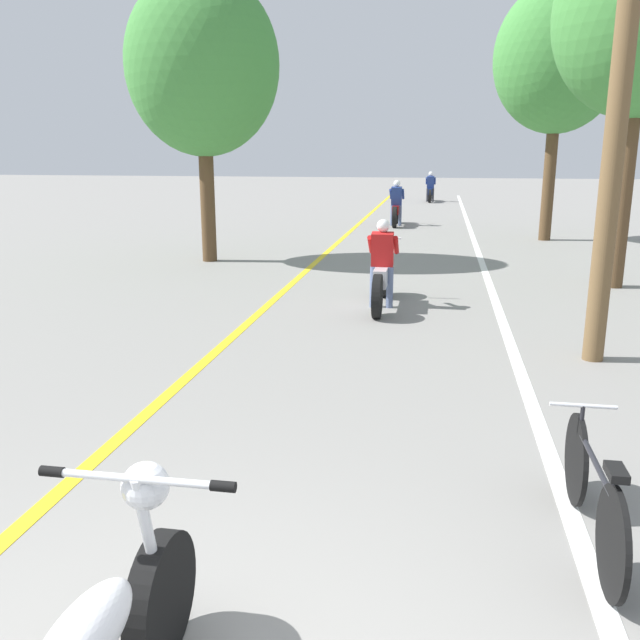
# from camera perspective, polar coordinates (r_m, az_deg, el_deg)

# --- Properties ---
(lane_stripe_center) EXTENTS (0.14, 48.00, 0.01)m
(lane_stripe_center) POSITION_cam_1_polar(r_m,az_deg,el_deg) (14.45, -0.82, 4.48)
(lane_stripe_center) COLOR yellow
(lane_stripe_center) RESTS_ON ground
(lane_stripe_edge) EXTENTS (0.14, 48.00, 0.01)m
(lane_stripe_edge) POSITION_cam_1_polar(r_m,az_deg,el_deg) (14.24, 13.75, 3.93)
(lane_stripe_edge) COLOR white
(lane_stripe_edge) RESTS_ON ground
(utility_pole) EXTENTS (1.10, 0.24, 7.35)m
(utility_pole) POSITION_cam_1_polar(r_m,az_deg,el_deg) (8.49, 24.46, 22.01)
(utility_pole) COLOR brown
(utility_pole) RESTS_ON ground
(roadside_tree_right_far) EXTENTS (3.35, 3.02, 6.68)m
(roadside_tree_right_far) POSITION_cam_1_polar(r_m,az_deg,el_deg) (19.86, 19.47, 20.04)
(roadside_tree_right_far) COLOR #513A23
(roadside_tree_right_far) RESTS_ON ground
(roadside_tree_left) EXTENTS (3.27, 2.95, 6.05)m
(roadside_tree_left) POSITION_cam_1_polar(r_m,az_deg,el_deg) (15.41, -9.89, 20.32)
(roadside_tree_left) COLOR #513A23
(roadside_tree_left) RESTS_ON ground
(motorcycle_rider_lead) EXTENTS (0.50, 2.21, 1.39)m
(motorcycle_rider_lead) POSITION_cam_1_polar(r_m,az_deg,el_deg) (10.75, 5.24, 3.85)
(motorcycle_rider_lead) COLOR black
(motorcycle_rider_lead) RESTS_ON ground
(motorcycle_rider_mid) EXTENTS (0.50, 2.07, 1.47)m
(motorcycle_rider_mid) POSITION_cam_1_polar(r_m,az_deg,el_deg) (22.64, 6.44, 9.30)
(motorcycle_rider_mid) COLOR black
(motorcycle_rider_mid) RESTS_ON ground
(motorcycle_rider_far) EXTENTS (0.50, 2.04, 1.42)m
(motorcycle_rider_far) POSITION_cam_1_polar(r_m,az_deg,el_deg) (33.39, 9.27, 10.72)
(motorcycle_rider_far) COLOR black
(motorcycle_rider_far) RESTS_ON ground
(bicycle_parked) EXTENTS (0.44, 1.71, 0.76)m
(bicycle_parked) POSITION_cam_1_polar(r_m,az_deg,el_deg) (4.69, 21.99, -13.34)
(bicycle_parked) COLOR black
(bicycle_parked) RESTS_ON ground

